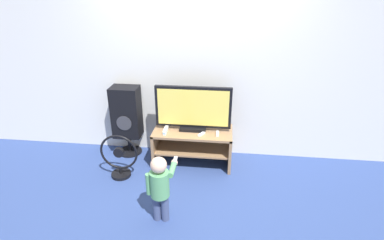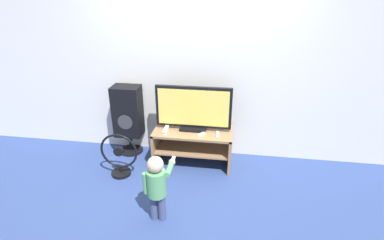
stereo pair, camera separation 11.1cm
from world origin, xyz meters
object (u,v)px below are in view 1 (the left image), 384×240
at_px(television, 193,109).
at_px(game_console, 166,130).
at_px(remote_primary, 218,134).
at_px(child, 160,184).
at_px(speaker_tower, 127,114).
at_px(floor_fan, 119,158).
at_px(remote_secondary, 201,134).

xyz_separation_m(television, game_console, (-0.34, -0.13, -0.26)).
distance_m(remote_primary, child, 1.16).
height_order(game_console, child, child).
bearing_deg(child, television, 80.18).
xyz_separation_m(television, speaker_tower, (-0.94, 0.13, -0.17)).
xyz_separation_m(remote_primary, floor_fan, (-1.20, -0.35, -0.24)).
height_order(television, child, television).
bearing_deg(television, game_console, -159.63).
relative_size(remote_primary, speaker_tower, 0.13).
bearing_deg(remote_primary, remote_secondary, -170.26).
bearing_deg(remote_secondary, television, 130.78).
distance_m(game_console, remote_secondary, 0.47).
bearing_deg(speaker_tower, remote_primary, -10.66).
height_order(game_console, remote_secondary, game_console).
bearing_deg(game_console, speaker_tower, 156.67).
distance_m(television, floor_fan, 1.11).
distance_m(game_console, floor_fan, 0.67).
relative_size(game_console, floor_fan, 0.32).
height_order(remote_primary, speaker_tower, speaker_tower).
distance_m(television, game_console, 0.45).
height_order(speaker_tower, floor_fan, speaker_tower).
xyz_separation_m(game_console, floor_fan, (-0.53, -0.33, -0.25)).
bearing_deg(remote_primary, child, -116.80).
bearing_deg(floor_fan, speaker_tower, 96.26).
distance_m(television, remote_primary, 0.44).
xyz_separation_m(child, floor_fan, (-0.67, 0.69, -0.18)).
bearing_deg(television, child, -99.82).
relative_size(television, child, 1.31).
distance_m(game_console, remote_primary, 0.67).
distance_m(game_console, child, 1.03).
relative_size(television, speaker_tower, 0.99).
relative_size(remote_secondary, child, 0.17).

